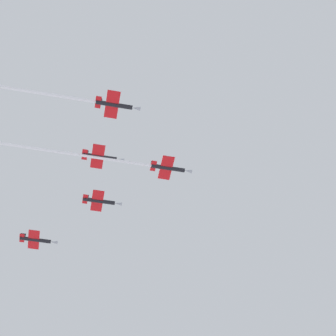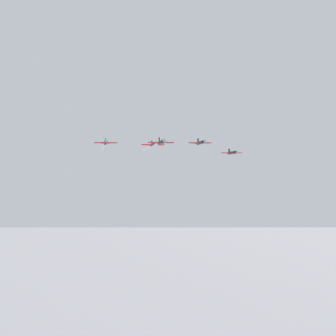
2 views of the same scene
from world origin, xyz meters
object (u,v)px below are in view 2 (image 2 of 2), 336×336
(jet_starboard_inner, at_px, (104,145))
(jet_starboard_outer, at_px, (232,153))
(jet_lead, at_px, (154,145))
(jet_port_inner, at_px, (201,143))
(jet_port_outer, at_px, (153,144))

(jet_starboard_inner, distance_m, jet_starboard_outer, 49.26)
(jet_lead, height_order, jet_port_inner, jet_port_inner)
(jet_lead, distance_m, jet_port_outer, 1.96)
(jet_lead, height_order, jet_starboard_inner, jet_starboard_inner)
(jet_starboard_inner, height_order, jet_starboard_outer, jet_starboard_inner)
(jet_lead, relative_size, jet_starboard_inner, 1.01)
(jet_starboard_inner, height_order, jet_port_outer, jet_starboard_inner)
(jet_port_inner, height_order, jet_starboard_outer, jet_port_inner)
(jet_port_inner, xyz_separation_m, jet_starboard_outer, (21.24, -9.31, -2.59))
(jet_lead, relative_size, jet_port_inner, 4.79)
(jet_port_inner, height_order, jet_port_outer, jet_port_inner)
(jet_lead, bearing_deg, jet_starboard_inner, -44.54)
(jet_port_outer, relative_size, jet_starboard_outer, 1.00)
(jet_lead, height_order, jet_starboard_outer, jet_lead)
(jet_lead, distance_m, jet_starboard_outer, 36.82)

